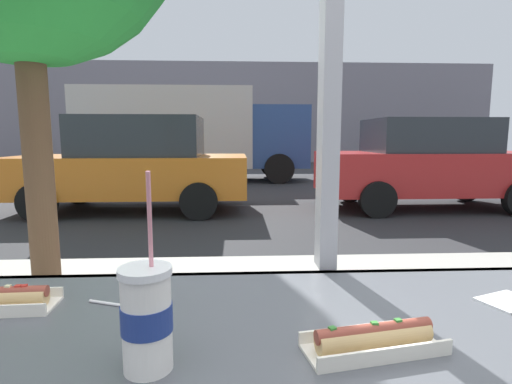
% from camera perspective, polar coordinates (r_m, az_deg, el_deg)
% --- Properties ---
extents(ground_plane, '(60.00, 60.00, 0.00)m').
position_cam_1_polar(ground_plane, '(9.15, -1.19, -0.83)').
color(ground_plane, '#2D2D30').
extents(sidewalk_strip, '(16.00, 2.80, 0.15)m').
position_cam_1_polar(sidewalk_strip, '(2.96, 2.64, -18.55)').
color(sidewalk_strip, '#B2ADA3').
rests_on(sidewalk_strip, ground).
extents(building_facade_far, '(28.00, 1.20, 5.41)m').
position_cam_1_polar(building_facade_far, '(22.56, -2.23, 11.27)').
color(building_facade_far, gray).
rests_on(building_facade_far, ground).
extents(soda_cup_right, '(0.09, 0.09, 0.33)m').
position_cam_1_polar(soda_cup_right, '(0.69, -15.48, -16.96)').
color(soda_cup_right, white).
rests_on(soda_cup_right, window_counter).
extents(hotdog_tray_near, '(0.26, 0.14, 0.05)m').
position_cam_1_polar(hotdog_tray_near, '(0.78, 16.64, -19.57)').
color(hotdog_tray_near, silver).
rests_on(hotdog_tray_near, window_counter).
extents(loose_straw, '(0.18, 0.07, 0.01)m').
position_cam_1_polar(loose_straw, '(0.97, -18.35, -15.34)').
color(loose_straw, white).
rests_on(loose_straw, window_counter).
extents(napkin_wrapper, '(0.14, 0.13, 0.00)m').
position_cam_1_polar(napkin_wrapper, '(1.11, 32.60, -13.15)').
color(napkin_wrapper, white).
rests_on(napkin_wrapper, window_counter).
extents(parked_car_orange, '(4.29, 1.97, 1.77)m').
position_cam_1_polar(parked_car_orange, '(7.75, -17.15, 3.85)').
color(parked_car_orange, orange).
rests_on(parked_car_orange, ground).
extents(parked_car_red, '(4.17, 1.88, 1.74)m').
position_cam_1_polar(parked_car_red, '(8.39, 23.55, 3.78)').
color(parked_car_red, red).
rests_on(parked_car_red, ground).
extents(box_truck, '(7.08, 2.44, 2.88)m').
position_cam_1_polar(box_truck, '(12.91, -9.38, 8.68)').
color(box_truck, beige).
rests_on(box_truck, ground).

